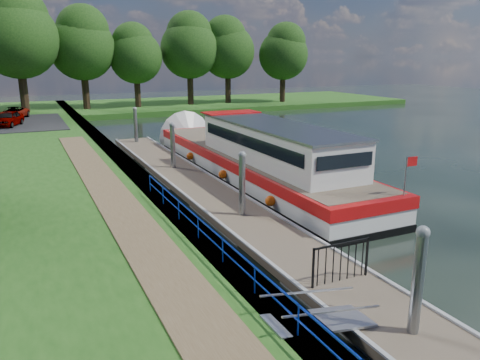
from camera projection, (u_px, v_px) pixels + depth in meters
name	position (u px, v px, depth m)	size (l,w,h in m)	color
ground	(395.00, 336.00, 11.13)	(160.00, 160.00, 0.00)	black
bank_edge	(139.00, 183.00, 23.10)	(1.10, 90.00, 0.78)	#473D2D
far_bank	(182.00, 105.00, 61.48)	(60.00, 18.00, 0.60)	#214F16
footpath	(133.00, 225.00, 16.11)	(1.60, 40.00, 0.05)	brown
blue_fence	(237.00, 258.00, 12.28)	(0.04, 18.04, 0.72)	#0C2DBF
pontoon	(202.00, 191.00, 22.45)	(2.50, 30.00, 0.56)	brown
mooring_piles	(201.00, 169.00, 22.17)	(0.30, 27.30, 3.55)	gray
gangway	(319.00, 320.00, 10.64)	(2.58, 1.00, 0.92)	#A5A8AD
gate_panel	(341.00, 257.00, 12.76)	(1.85, 0.05, 1.15)	black
barge	(248.00, 157.00, 25.72)	(4.36, 21.15, 4.78)	black
horizon_trees	(71.00, 42.00, 51.02)	(54.38, 10.03, 12.87)	#332316
car_a	(8.00, 119.00, 38.80)	(1.47, 3.66, 1.25)	#999999
car_d	(13.00, 113.00, 43.26)	(1.82, 3.95, 1.10)	#999999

